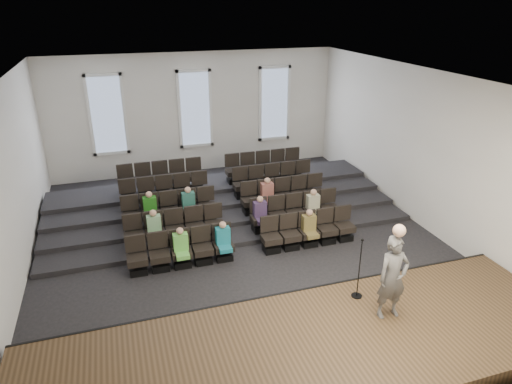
{
  "coord_description": "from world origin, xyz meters",
  "views": [
    {
      "loc": [
        -3.29,
        -11.7,
        6.93
      ],
      "look_at": [
        0.6,
        0.5,
        1.49
      ],
      "focal_mm": 32.0,
      "sensor_mm": 36.0,
      "label": 1
    }
  ],
  "objects": [
    {
      "name": "stage",
      "position": [
        0.0,
        -5.1,
        0.25
      ],
      "size": [
        11.8,
        3.6,
        0.5
      ],
      "primitive_type": "cube",
      "color": "#4C3620",
      "rests_on": "ground"
    },
    {
      "name": "stage_lip",
      "position": [
        0.0,
        -3.33,
        0.25
      ],
      "size": [
        11.8,
        0.06,
        0.52
      ],
      "primitive_type": "cube",
      "color": "black",
      "rests_on": "ground"
    },
    {
      "name": "risers",
      "position": [
        0.0,
        3.17,
        0.2
      ],
      "size": [
        11.8,
        4.8,
        0.6
      ],
      "color": "black",
      "rests_on": "ground"
    },
    {
      "name": "speaker",
      "position": [
        1.97,
        -4.77,
        1.46
      ],
      "size": [
        0.71,
        0.48,
        1.92
      ],
      "primitive_type": "imported",
      "rotation": [
        0.0,
        0.0,
        -0.02
      ],
      "color": "#53514E",
      "rests_on": "stage"
    },
    {
      "name": "audience",
      "position": [
        -0.28,
        0.45,
        0.83
      ],
      "size": [
        5.45,
        2.64,
        1.1
      ],
      "color": "#64BD4B",
      "rests_on": "seating_rows"
    },
    {
      "name": "seating_rows",
      "position": [
        -0.0,
        1.54,
        0.68
      ],
      "size": [
        6.8,
        4.7,
        1.67
      ],
      "color": "black",
      "rests_on": "ground"
    },
    {
      "name": "wall_right",
      "position": [
        6.02,
        0.0,
        2.5
      ],
      "size": [
        0.04,
        14.0,
        5.0
      ],
      "primitive_type": "cube",
      "color": "silver",
      "rests_on": "ground"
    },
    {
      "name": "windows",
      "position": [
        0.0,
        6.95,
        2.7
      ],
      "size": [
        8.44,
        0.1,
        3.24
      ],
      "color": "white",
      "rests_on": "wall_back"
    },
    {
      "name": "ground",
      "position": [
        0.0,
        0.0,
        0.0
      ],
      "size": [
        14.0,
        14.0,
        0.0
      ],
      "primitive_type": "plane",
      "color": "black",
      "rests_on": "ground"
    },
    {
      "name": "wall_front",
      "position": [
        0.0,
        -7.02,
        2.5
      ],
      "size": [
        12.0,
        0.04,
        5.0
      ],
      "primitive_type": "cube",
      "color": "silver",
      "rests_on": "ground"
    },
    {
      "name": "mic_stand",
      "position": [
        1.66,
        -3.96,
        0.96
      ],
      "size": [
        0.26,
        0.26,
        1.53
      ],
      "color": "black",
      "rests_on": "stage"
    },
    {
      "name": "wall_left",
      "position": [
        -6.02,
        0.0,
        2.5
      ],
      "size": [
        0.04,
        14.0,
        5.0
      ],
      "primitive_type": "cube",
      "color": "silver",
      "rests_on": "ground"
    },
    {
      "name": "wall_back",
      "position": [
        0.0,
        7.02,
        2.5
      ],
      "size": [
        12.0,
        0.04,
        5.0
      ],
      "primitive_type": "cube",
      "color": "silver",
      "rests_on": "ground"
    },
    {
      "name": "ceiling",
      "position": [
        0.0,
        0.0,
        5.01
      ],
      "size": [
        12.0,
        14.0,
        0.02
      ],
      "primitive_type": "cube",
      "color": "white",
      "rests_on": "ground"
    }
  ]
}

